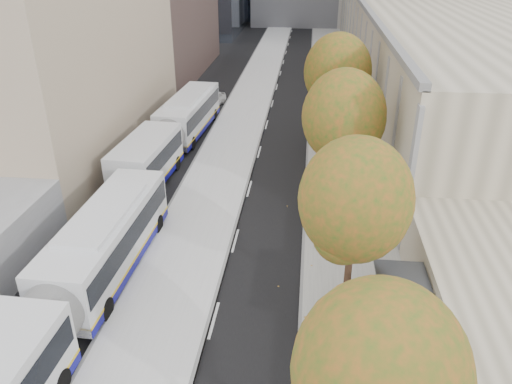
# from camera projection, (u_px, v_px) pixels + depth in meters

# --- Properties ---
(bus_platform) EXTENTS (4.25, 150.00, 0.15)m
(bus_platform) POSITION_uv_depth(u_px,v_px,m) (238.00, 127.00, 40.70)
(bus_platform) COLOR silver
(bus_platform) RESTS_ON ground
(sidewalk) EXTENTS (4.75, 150.00, 0.08)m
(sidewalk) POSITION_uv_depth(u_px,v_px,m) (337.00, 131.00, 39.95)
(sidewalk) COLOR gray
(sidewalk) RESTS_ON ground
(building_tan) EXTENTS (18.00, 92.00, 8.00)m
(building_tan) POSITION_uv_depth(u_px,v_px,m) (422.00, 26.00, 62.80)
(building_tan) COLOR gray
(building_tan) RESTS_ON ground
(bus_shelter) EXTENTS (1.90, 4.40, 2.53)m
(bus_shelter) POSITION_uv_depth(u_px,v_px,m) (412.00, 307.00, 17.51)
(bus_shelter) COLOR #383A3F
(bus_shelter) RESTS_ON sidewalk
(tree_b) EXTENTS (4.00, 4.00, 6.97)m
(tree_b) POSITION_uv_depth(u_px,v_px,m) (379.00, 374.00, 11.13)
(tree_b) COLOR #302016
(tree_b) RESTS_ON sidewalk
(tree_c) EXTENTS (4.20, 4.20, 7.28)m
(tree_c) POSITION_uv_depth(u_px,v_px,m) (355.00, 200.00, 18.13)
(tree_c) COLOR #302016
(tree_c) RESTS_ON sidewalk
(tree_d) EXTENTS (4.40, 4.40, 7.60)m
(tree_d) POSITION_uv_depth(u_px,v_px,m) (344.00, 117.00, 26.02)
(tree_d) COLOR #302016
(tree_d) RESTS_ON sidewalk
(tree_e) EXTENTS (4.60, 4.60, 7.92)m
(tree_e) POSITION_uv_depth(u_px,v_px,m) (338.00, 72.00, 33.91)
(tree_e) COLOR #302016
(tree_e) RESTS_ON sidewalk
(bus_near) EXTENTS (3.03, 17.50, 2.91)m
(bus_near) POSITION_uv_depth(u_px,v_px,m) (67.00, 294.00, 19.12)
(bus_near) COLOR silver
(bus_near) RESTS_ON ground
(bus_far) EXTENTS (3.55, 17.51, 2.90)m
(bus_far) POSITION_uv_depth(u_px,v_px,m) (173.00, 131.00, 35.52)
(bus_far) COLOR silver
(bus_far) RESTS_ON ground
(distant_car) EXTENTS (2.36, 3.90, 1.24)m
(distant_car) POSITION_uv_depth(u_px,v_px,m) (212.00, 100.00, 45.79)
(distant_car) COLOR silver
(distant_car) RESTS_ON ground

